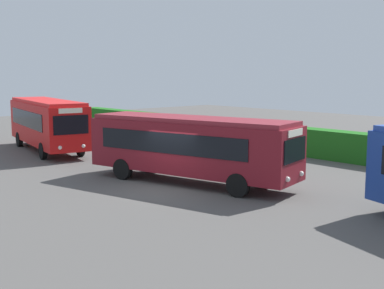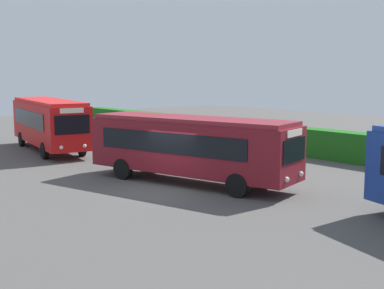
{
  "view_description": "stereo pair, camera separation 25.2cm",
  "coord_description": "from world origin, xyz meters",
  "px_view_note": "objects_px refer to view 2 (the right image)",
  "views": [
    {
      "loc": [
        17.24,
        -13.83,
        5.05
      ],
      "look_at": [
        -0.39,
        1.79,
        1.76
      ],
      "focal_mm": 48.15,
      "sensor_mm": 36.0,
      "label": 1
    },
    {
      "loc": [
        17.4,
        -13.64,
        5.05
      ],
      "look_at": [
        -0.39,
        1.79,
        1.76
      ],
      "focal_mm": 48.15,
      "sensor_mm": 36.0,
      "label": 2
    }
  ],
  "objects_px": {
    "bus_red": "(49,122)",
    "person_center": "(250,154)",
    "person_left": "(222,152)",
    "bus_maroon": "(191,145)",
    "person_right": "(272,163)"
  },
  "relations": [
    {
      "from": "bus_red",
      "to": "bus_maroon",
      "type": "relative_size",
      "value": 0.98
    },
    {
      "from": "person_left",
      "to": "person_right",
      "type": "bearing_deg",
      "value": -51.46
    },
    {
      "from": "person_left",
      "to": "person_center",
      "type": "xyz_separation_m",
      "value": [
        1.69,
        0.34,
        0.06
      ]
    },
    {
      "from": "bus_maroon",
      "to": "bus_red",
      "type": "bearing_deg",
      "value": 167.99
    },
    {
      "from": "person_left",
      "to": "bus_red",
      "type": "bearing_deg",
      "value": 161.43
    },
    {
      "from": "bus_maroon",
      "to": "person_left",
      "type": "xyz_separation_m",
      "value": [
        -1.67,
        3.61,
        -0.88
      ]
    },
    {
      "from": "bus_maroon",
      "to": "person_center",
      "type": "bearing_deg",
      "value": 75.78
    },
    {
      "from": "bus_maroon",
      "to": "person_right",
      "type": "relative_size",
      "value": 5.47
    },
    {
      "from": "person_center",
      "to": "bus_red",
      "type": "bearing_deg",
      "value": -147.62
    },
    {
      "from": "bus_red",
      "to": "person_center",
      "type": "xyz_separation_m",
      "value": [
        13.5,
        4.41,
        -0.96
      ]
    },
    {
      "from": "bus_red",
      "to": "person_right",
      "type": "bearing_deg",
      "value": 21.26
    },
    {
      "from": "bus_red",
      "to": "person_left",
      "type": "height_order",
      "value": "bus_red"
    },
    {
      "from": "person_right",
      "to": "person_center",
      "type": "bearing_deg",
      "value": -48.6
    },
    {
      "from": "person_left",
      "to": "person_right",
      "type": "distance_m",
      "value": 4.53
    },
    {
      "from": "bus_maroon",
      "to": "person_right",
      "type": "distance_m",
      "value": 3.79
    }
  ]
}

